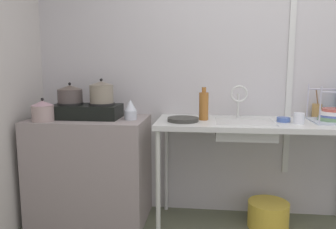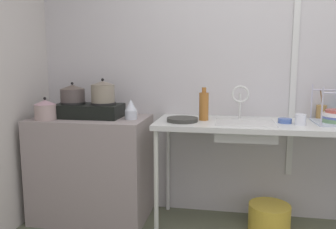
% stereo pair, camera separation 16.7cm
% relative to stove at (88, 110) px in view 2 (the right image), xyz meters
% --- Properties ---
extents(wall_back, '(4.91, 0.10, 2.63)m').
position_rel_stove_xyz_m(wall_back, '(1.53, 0.35, 0.35)').
color(wall_back, '#B8B7B9').
rests_on(wall_back, ground).
extents(wall_metal_strip, '(0.05, 0.01, 2.10)m').
position_rel_stove_xyz_m(wall_metal_strip, '(1.72, 0.29, 0.48)').
color(wall_metal_strip, silver).
extents(counter_concrete, '(0.98, 0.60, 0.90)m').
position_rel_stove_xyz_m(counter_concrete, '(0.02, -0.00, -0.51)').
color(counter_concrete, gray).
rests_on(counter_concrete, ground).
extents(counter_sink, '(1.63, 0.60, 0.90)m').
position_rel_stove_xyz_m(counter_sink, '(1.42, -0.00, -0.13)').
color(counter_sink, silver).
rests_on(counter_sink, ground).
extents(stove, '(0.57, 0.31, 0.13)m').
position_rel_stove_xyz_m(stove, '(0.00, 0.00, 0.00)').
color(stove, black).
rests_on(stove, counter_concrete).
extents(pot_on_left_burner, '(0.21, 0.21, 0.17)m').
position_rel_stove_xyz_m(pot_on_left_burner, '(-0.14, -0.00, 0.14)').
color(pot_on_left_burner, '#4B4340').
rests_on(pot_on_left_burner, stove).
extents(pot_on_right_burner, '(0.20, 0.20, 0.20)m').
position_rel_stove_xyz_m(pot_on_right_burner, '(0.14, 0.00, 0.16)').
color(pot_on_right_burner, gray).
rests_on(pot_on_right_burner, stove).
extents(pot_beside_stove, '(0.18, 0.18, 0.19)m').
position_rel_stove_xyz_m(pot_beside_stove, '(-0.30, -0.18, 0.02)').
color(pot_beside_stove, '#A48F8A').
rests_on(pot_beside_stove, counter_concrete).
extents(percolator, '(0.10, 0.10, 0.17)m').
position_rel_stove_xyz_m(percolator, '(0.39, -0.03, 0.02)').
color(percolator, silver).
rests_on(percolator, counter_concrete).
extents(sink_basin, '(0.46, 0.37, 0.13)m').
position_rel_stove_xyz_m(sink_basin, '(1.32, -0.03, -0.13)').
color(sink_basin, silver).
rests_on(sink_basin, counter_sink).
extents(faucet, '(0.15, 0.08, 0.28)m').
position_rel_stove_xyz_m(faucet, '(1.28, 0.14, 0.13)').
color(faucet, silver).
rests_on(faucet, counter_sink).
extents(frying_pan, '(0.25, 0.25, 0.03)m').
position_rel_stove_xyz_m(frying_pan, '(0.83, -0.07, -0.05)').
color(frying_pan, '#32322E').
rests_on(frying_pan, counter_sink).
extents(dish_rack, '(0.32, 0.34, 0.29)m').
position_rel_stove_xyz_m(dish_rack, '(2.01, 0.04, -0.01)').
color(dish_rack, '#B1B1C4').
rests_on(dish_rack, counter_sink).
extents(cup_by_rack, '(0.08, 0.08, 0.08)m').
position_rel_stove_xyz_m(cup_by_rack, '(1.73, -0.07, -0.02)').
color(cup_by_rack, white).
rests_on(cup_by_rack, counter_sink).
extents(small_bowl_on_drainboard, '(0.10, 0.10, 0.04)m').
position_rel_stove_xyz_m(small_bowl_on_drainboard, '(1.63, 0.00, -0.04)').
color(small_bowl_on_drainboard, '#4663AE').
rests_on(small_bowl_on_drainboard, counter_sink).
extents(bottle_by_sink, '(0.08, 0.08, 0.27)m').
position_rel_stove_xyz_m(bottle_by_sink, '(0.99, 0.02, 0.06)').
color(bottle_by_sink, '#9C6027').
rests_on(bottle_by_sink, counter_sink).
extents(utensil_jar, '(0.08, 0.08, 0.25)m').
position_rel_stove_xyz_m(utensil_jar, '(1.95, 0.24, -0.00)').
color(utensil_jar, '#A27B41').
rests_on(utensil_jar, counter_sink).
extents(bucket_on_floor, '(0.34, 0.34, 0.21)m').
position_rel_stove_xyz_m(bucket_on_floor, '(1.54, 0.02, -0.86)').
color(bucket_on_floor, gold).
rests_on(bucket_on_floor, ground).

